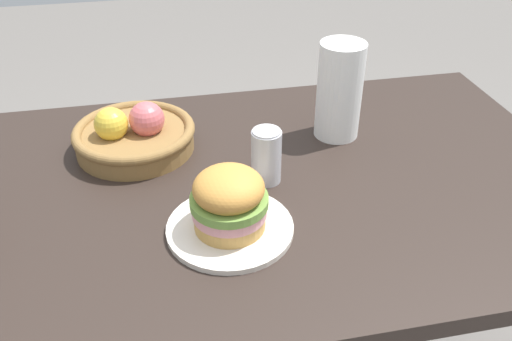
{
  "coord_description": "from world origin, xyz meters",
  "views": [
    {
      "loc": [
        -0.24,
        -0.97,
        1.45
      ],
      "look_at": [
        -0.05,
        -0.05,
        0.81
      ],
      "focal_mm": 38.18,
      "sensor_mm": 36.0,
      "label": 1
    }
  ],
  "objects_px": {
    "sandwich": "(229,200)",
    "soda_can": "(266,156)",
    "plate": "(230,228)",
    "fruit_basket": "(134,134)",
    "paper_towel_roll": "(339,91)"
  },
  "relations": [
    {
      "from": "soda_can",
      "to": "fruit_basket",
      "type": "relative_size",
      "value": 0.43
    },
    {
      "from": "paper_towel_roll",
      "to": "soda_can",
      "type": "bearing_deg",
      "value": -142.72
    },
    {
      "from": "sandwich",
      "to": "fruit_basket",
      "type": "relative_size",
      "value": 0.52
    },
    {
      "from": "sandwich",
      "to": "paper_towel_roll",
      "type": "xyz_separation_m",
      "value": [
        0.32,
        0.32,
        0.05
      ]
    },
    {
      "from": "sandwich",
      "to": "soda_can",
      "type": "xyz_separation_m",
      "value": [
        0.11,
        0.15,
        -0.01
      ]
    },
    {
      "from": "fruit_basket",
      "to": "paper_towel_roll",
      "type": "distance_m",
      "value": 0.5
    },
    {
      "from": "fruit_basket",
      "to": "paper_towel_roll",
      "type": "bearing_deg",
      "value": -3.03
    },
    {
      "from": "soda_can",
      "to": "fruit_basket",
      "type": "distance_m",
      "value": 0.34
    },
    {
      "from": "sandwich",
      "to": "soda_can",
      "type": "bearing_deg",
      "value": 55.45
    },
    {
      "from": "paper_towel_roll",
      "to": "plate",
      "type": "bearing_deg",
      "value": -135.31
    },
    {
      "from": "fruit_basket",
      "to": "soda_can",
      "type": "bearing_deg",
      "value": -34.14
    },
    {
      "from": "soda_can",
      "to": "paper_towel_roll",
      "type": "relative_size",
      "value": 0.53
    },
    {
      "from": "plate",
      "to": "sandwich",
      "type": "xyz_separation_m",
      "value": [
        0.0,
        0.0,
        0.07
      ]
    },
    {
      "from": "sandwich",
      "to": "soda_can",
      "type": "height_order",
      "value": "sandwich"
    },
    {
      "from": "plate",
      "to": "sandwich",
      "type": "relative_size",
      "value": 1.66
    }
  ]
}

